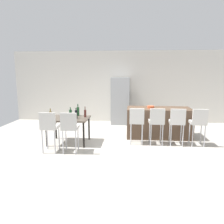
{
  "coord_description": "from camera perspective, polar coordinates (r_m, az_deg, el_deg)",
  "views": [
    {
      "loc": [
        -0.13,
        -6.14,
        1.98
      ],
      "look_at": [
        -0.67,
        0.17,
        0.85
      ],
      "focal_mm": 34.42,
      "sensor_mm": 36.0,
      "label": 1
    }
  ],
  "objects": [
    {
      "name": "wine_bottle_near",
      "position": [
        6.51,
        -9.01,
        0.21
      ],
      "size": [
        0.08,
        0.08,
        0.35
      ],
      "color": "#194723",
      "rests_on": "dining_table"
    },
    {
      "name": "bar_chair_right",
      "position": [
        6.19,
        16.92,
        -2.28
      ],
      "size": [
        0.42,
        0.42,
        1.05
      ],
      "color": "beige",
      "rests_on": "ground_plane"
    },
    {
      "name": "ground_plane",
      "position": [
        6.45,
        5.83,
        -7.81
      ],
      "size": [
        10.0,
        10.0,
        0.0
      ],
      "primitive_type": "plane",
      "color": "#ADA89E"
    },
    {
      "name": "bar_chair_far",
      "position": [
        6.34,
        22.01,
        -2.31
      ],
      "size": [
        0.4,
        0.4,
        1.05
      ],
      "color": "beige",
      "rests_on": "ground_plane"
    },
    {
      "name": "fruit_bowl",
      "position": [
        6.85,
        10.24,
        1.34
      ],
      "size": [
        0.21,
        0.21,
        0.07
      ],
      "primitive_type": "cylinder",
      "color": "#C6512D",
      "rests_on": "kitchen_island"
    },
    {
      "name": "bar_chair_left",
      "position": [
        6.05,
        6.6,
        -2.18
      ],
      "size": [
        0.41,
        0.41,
        1.05
      ],
      "color": "beige",
      "rests_on": "ground_plane"
    },
    {
      "name": "wine_glass_middle",
      "position": [
        5.99,
        -10.81,
        -0.8
      ],
      "size": [
        0.07,
        0.07,
        0.17
      ],
      "color": "silver",
      "rests_on": "dining_table"
    },
    {
      "name": "wine_bottle_end",
      "position": [
        6.13,
        -10.95,
        -0.51
      ],
      "size": [
        0.08,
        0.08,
        0.32
      ],
      "color": "#194723",
      "rests_on": "dining_table"
    },
    {
      "name": "wine_bottle_inner",
      "position": [
        6.28,
        -7.15,
        -0.3
      ],
      "size": [
        0.07,
        0.07,
        0.31
      ],
      "color": "#471E19",
      "rests_on": "dining_table"
    },
    {
      "name": "wine_bottle_right",
      "position": [
        6.08,
        -16.0,
        -0.9
      ],
      "size": [
        0.08,
        0.08,
        0.31
      ],
      "color": "brown",
      "rests_on": "dining_table"
    },
    {
      "name": "wine_bottle_far",
      "position": [
        6.1,
        -9.51,
        -0.58
      ],
      "size": [
        0.07,
        0.07,
        0.3
      ],
      "color": "black",
      "rests_on": "dining_table"
    },
    {
      "name": "dining_chair_far",
      "position": [
        5.45,
        -11.18,
        -3.68
      ],
      "size": [
        0.42,
        0.42,
        1.05
      ],
      "color": "beige",
      "rests_on": "ground_plane"
    },
    {
      "name": "dining_table",
      "position": [
        6.27,
        -11.49,
        -2.19
      ],
      "size": [
        1.15,
        0.87,
        0.74
      ],
      "color": "#4C4238",
      "rests_on": "ground_plane"
    },
    {
      "name": "wine_glass_left",
      "position": [
        6.16,
        -12.62,
        -0.56
      ],
      "size": [
        0.07,
        0.07,
        0.17
      ],
      "color": "silver",
      "rests_on": "dining_table"
    },
    {
      "name": "back_wall",
      "position": [
        8.94,
        5.72,
        6.66
      ],
      "size": [
        10.0,
        0.12,
        2.9
      ],
      "primitive_type": "cube",
      "color": "beige",
      "rests_on": "ground_plane"
    },
    {
      "name": "dining_chair_near",
      "position": [
        5.61,
        -16.33,
        -3.5
      ],
      "size": [
        0.4,
        0.4,
        1.05
      ],
      "color": "beige",
      "rests_on": "ground_plane"
    },
    {
      "name": "bar_chair_middle",
      "position": [
        6.1,
        11.78,
        -2.24
      ],
      "size": [
        0.41,
        0.41,
        1.05
      ],
      "color": "beige",
      "rests_on": "ground_plane"
    },
    {
      "name": "kitchen_island",
      "position": [
        6.98,
        12.22,
        -2.71
      ],
      "size": [
        1.98,
        0.9,
        0.92
      ],
      "primitive_type": "cube",
      "color": "#4C3828",
      "rests_on": "ground_plane"
    },
    {
      "name": "refrigerator",
      "position": [
        8.56,
        2.23,
        2.98
      ],
      "size": [
        0.72,
        0.68,
        1.84
      ],
      "primitive_type": "cube",
      "color": "#939699",
      "rests_on": "ground_plane"
    }
  ]
}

